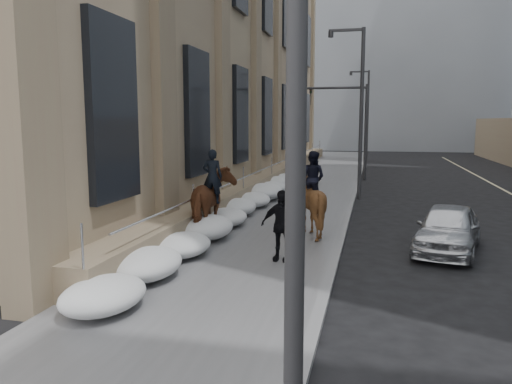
# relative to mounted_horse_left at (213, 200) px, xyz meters

# --- Properties ---
(ground) EXTENTS (140.00, 140.00, 0.00)m
(ground) POSITION_rel_mounted_horse_left_xyz_m (1.35, -4.57, -1.24)
(ground) COLOR black
(ground) RESTS_ON ground
(sidewalk) EXTENTS (5.00, 80.00, 0.12)m
(sidewalk) POSITION_rel_mounted_horse_left_xyz_m (1.35, 5.43, -1.18)
(sidewalk) COLOR #5A5B5D
(sidewalk) RESTS_ON ground
(curb) EXTENTS (0.24, 80.00, 0.12)m
(curb) POSITION_rel_mounted_horse_left_xyz_m (3.97, 5.43, -1.18)
(curb) COLOR slate
(curb) RESTS_ON ground
(limestone_building) EXTENTS (6.10, 44.00, 18.00)m
(limestone_building) POSITION_rel_mounted_horse_left_xyz_m (-3.91, 15.39, 7.67)
(limestone_building) COLOR #846D57
(limestone_building) RESTS_ON ground
(bg_building_mid) EXTENTS (30.00, 12.00, 28.00)m
(bg_building_mid) POSITION_rel_mounted_horse_left_xyz_m (5.35, 55.43, 12.76)
(bg_building_mid) COLOR slate
(bg_building_mid) RESTS_ON ground
(bg_building_far) EXTENTS (24.00, 12.00, 20.00)m
(bg_building_far) POSITION_rel_mounted_horse_left_xyz_m (-4.65, 67.43, 8.76)
(bg_building_far) COLOR gray
(bg_building_far) RESTS_ON ground
(streetlight_near) EXTENTS (1.71, 0.24, 8.00)m
(streetlight_near) POSITION_rel_mounted_horse_left_xyz_m (4.09, -10.57, 3.34)
(streetlight_near) COLOR #2D2D30
(streetlight_near) RESTS_ON ground
(streetlight_mid) EXTENTS (1.71, 0.24, 8.00)m
(streetlight_mid) POSITION_rel_mounted_horse_left_xyz_m (4.09, 9.43, 3.34)
(streetlight_mid) COLOR #2D2D30
(streetlight_mid) RESTS_ON ground
(streetlight_far) EXTENTS (1.71, 0.24, 8.00)m
(streetlight_far) POSITION_rel_mounted_horse_left_xyz_m (4.09, 29.43, 3.34)
(streetlight_far) COLOR #2D2D30
(streetlight_far) RESTS_ON ground
(traffic_signal) EXTENTS (4.10, 0.22, 6.00)m
(traffic_signal) POSITION_rel_mounted_horse_left_xyz_m (3.43, 17.43, 2.77)
(traffic_signal) COLOR #2D2D30
(traffic_signal) RESTS_ON ground
(snow_bank) EXTENTS (1.70, 18.10, 0.76)m
(snow_bank) POSITION_rel_mounted_horse_left_xyz_m (-0.07, 3.54, -0.77)
(snow_bank) COLOR white
(snow_bank) RESTS_ON sidewalk
(mounted_horse_left) EXTENTS (1.38, 2.61, 2.72)m
(mounted_horse_left) POSITION_rel_mounted_horse_left_xyz_m (0.00, 0.00, 0.00)
(mounted_horse_left) COLOR #552E19
(mounted_horse_left) RESTS_ON sidewalk
(mounted_horse_right) EXTENTS (2.08, 2.21, 2.66)m
(mounted_horse_right) POSITION_rel_mounted_horse_left_xyz_m (2.98, 0.83, -0.01)
(mounted_horse_right) COLOR #412712
(mounted_horse_right) RESTS_ON sidewalk
(pedestrian) EXTENTS (1.13, 0.56, 1.85)m
(pedestrian) POSITION_rel_mounted_horse_left_xyz_m (2.63, -2.38, -0.19)
(pedestrian) COLOR black
(pedestrian) RESTS_ON sidewalk
(car_silver) EXTENTS (2.50, 4.27, 1.36)m
(car_silver) POSITION_rel_mounted_horse_left_xyz_m (7.02, 0.02, -0.55)
(car_silver) COLOR #B8BBC1
(car_silver) RESTS_ON ground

